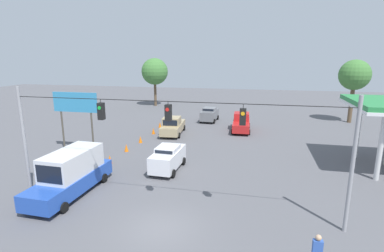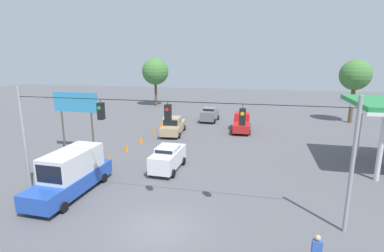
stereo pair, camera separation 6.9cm
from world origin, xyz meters
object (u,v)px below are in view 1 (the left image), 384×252
at_px(sedan_white_withflow_mid, 168,158).
at_px(traffic_cone_nearest, 88,175).
at_px(pickup_truck_red_oncoming_deep, 241,123).
at_px(tree_horizon_right, 155,72).
at_px(overhead_signal_span, 168,138).
at_px(traffic_cone_third, 126,148).
at_px(tree_horizon_left, 355,76).
at_px(sedan_grey_withflow_deep, 209,114).
at_px(traffic_cone_fifth, 153,131).
at_px(roadside_billboard, 75,107).
at_px(pickup_truck_tan_withflow_far, 173,126).
at_px(box_truck_blue_parked_shoulder, 71,173).
at_px(traffic_cone_fourth, 140,139).
at_px(traffic_cone_second, 110,159).
at_px(traffic_cone_farthest, 160,125).

height_order(sedan_white_withflow_mid, traffic_cone_nearest, sedan_white_withflow_mid).
height_order(pickup_truck_red_oncoming_deep, tree_horizon_right, tree_horizon_right).
bearing_deg(overhead_signal_span, traffic_cone_third, -53.94).
bearing_deg(tree_horizon_left, sedan_white_withflow_mid, 49.36).
relative_size(overhead_signal_span, sedan_grey_withflow_deep, 4.57).
relative_size(tree_horizon_left, tree_horizon_right, 0.99).
height_order(overhead_signal_span, traffic_cone_fifth, overhead_signal_span).
xyz_separation_m(sedan_grey_withflow_deep, traffic_cone_fifth, (5.25, 8.36, -0.64)).
height_order(pickup_truck_red_oncoming_deep, sedan_grey_withflow_deep, pickup_truck_red_oncoming_deep).
height_order(overhead_signal_span, roadside_billboard, overhead_signal_span).
bearing_deg(sedan_white_withflow_mid, traffic_cone_nearest, 30.46).
distance_m(overhead_signal_span, traffic_cone_fifth, 18.60).
relative_size(overhead_signal_span, pickup_truck_tan_withflow_far, 3.34).
bearing_deg(box_truck_blue_parked_shoulder, tree_horizon_right, -79.45).
relative_size(traffic_cone_third, tree_horizon_right, 0.08).
distance_m(overhead_signal_span, roadside_billboard, 14.80).
distance_m(traffic_cone_nearest, traffic_cone_third, 6.76).
bearing_deg(overhead_signal_span, box_truck_blue_parked_shoulder, -7.55).
relative_size(pickup_truck_red_oncoming_deep, traffic_cone_nearest, 7.72).
bearing_deg(traffic_cone_fourth, sedan_white_withflow_mid, 127.03).
height_order(traffic_cone_fourth, tree_horizon_left, tree_horizon_left).
height_order(pickup_truck_red_oncoming_deep, tree_horizon_left, tree_horizon_left).
bearing_deg(tree_horizon_left, pickup_truck_red_oncoming_deep, 29.10).
height_order(box_truck_blue_parked_shoulder, tree_horizon_left, tree_horizon_left).
xyz_separation_m(pickup_truck_red_oncoming_deep, tree_horizon_right, (16.43, -15.60, 5.18)).
xyz_separation_m(pickup_truck_tan_withflow_far, tree_horizon_right, (8.78, -19.05, 5.18)).
distance_m(box_truck_blue_parked_shoulder, traffic_cone_nearest, 2.52).
bearing_deg(tree_horizon_right, traffic_cone_fifth, 108.57).
distance_m(box_truck_blue_parked_shoulder, tree_horizon_right, 36.20).
relative_size(traffic_cone_second, tree_horizon_left, 0.08).
relative_size(pickup_truck_tan_withflow_far, traffic_cone_second, 8.00).
bearing_deg(tree_horizon_right, overhead_signal_span, 110.45).
distance_m(pickup_truck_red_oncoming_deep, sedan_grey_withflow_deep, 6.48).
height_order(overhead_signal_span, pickup_truck_red_oncoming_deep, overhead_signal_span).
bearing_deg(traffic_cone_third, pickup_truck_red_oncoming_deep, -133.66).
bearing_deg(pickup_truck_red_oncoming_deep, tree_horizon_left, -150.90).
bearing_deg(traffic_cone_fifth, pickup_truck_red_oncoming_deep, -158.77).
distance_m(traffic_cone_nearest, traffic_cone_farthest, 16.82).
height_order(sedan_white_withflow_mid, traffic_cone_second, sedan_white_withflow_mid).
bearing_deg(pickup_truck_tan_withflow_far, pickup_truck_red_oncoming_deep, -155.70).
height_order(pickup_truck_tan_withflow_far, traffic_cone_third, pickup_truck_tan_withflow_far).
height_order(sedan_grey_withflow_deep, traffic_cone_nearest, sedan_grey_withflow_deep).
height_order(traffic_cone_third, tree_horizon_left, tree_horizon_left).
xyz_separation_m(sedan_grey_withflow_deep, traffic_cone_nearest, (5.47, 21.93, -0.64)).
distance_m(pickup_truck_tan_withflow_far, roadside_billboard, 11.18).
xyz_separation_m(pickup_truck_red_oncoming_deep, traffic_cone_farthest, (10.18, 0.60, -0.62)).
bearing_deg(roadside_billboard, box_truck_blue_parked_shoulder, 120.41).
xyz_separation_m(pickup_truck_red_oncoming_deep, roadside_billboard, (14.64, 11.55, 3.28)).
xyz_separation_m(traffic_cone_nearest, traffic_cone_fifth, (-0.22, -13.57, 0.00)).
height_order(traffic_cone_second, tree_horizon_right, tree_horizon_right).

